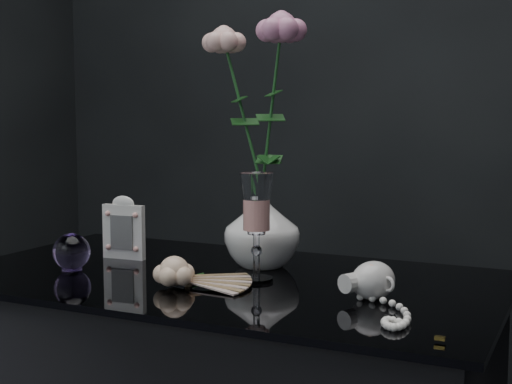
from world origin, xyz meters
The scene contains 8 objects.
vase centered at (0.04, 0.16, 0.84)m, with size 0.15×0.15×0.16m, color white.
wine_glass centered at (0.08, 0.04, 0.86)m, with size 0.06×0.06×0.20m, color white, non-canonical shape.
picture_frame centered at (-0.26, 0.10, 0.83)m, with size 0.10×0.08×0.14m, color silver, non-canonical shape.
paperweight centered at (-0.29, -0.03, 0.80)m, with size 0.07×0.07×0.07m, color #AC87DC, non-canonical shape.
paper_fan centered at (-0.01, -0.05, 0.77)m, with size 0.23×0.18×0.02m, color beige, non-canonical shape.
loose_rose centered at (-0.03, -0.07, 0.79)m, with size 0.13×0.16×0.06m, color #FFC9A4, non-canonical shape.
pearl_jar centered at (0.31, 0.01, 0.80)m, with size 0.22×0.23×0.07m, color white, non-canonical shape.
roses centered at (0.03, 0.15, 1.11)m, with size 0.20×0.10×0.40m.
Camera 1 is at (0.64, -1.13, 1.07)m, focal length 50.00 mm.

